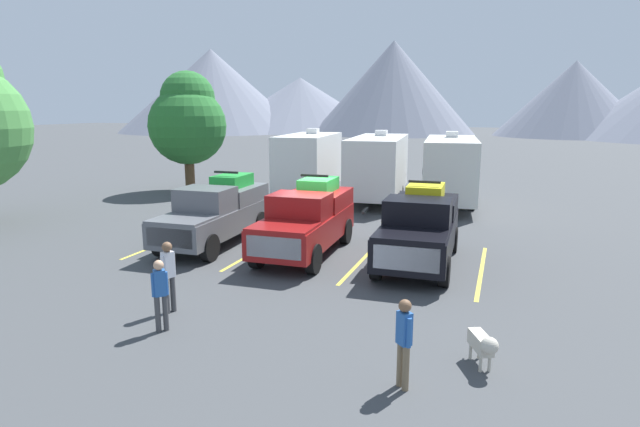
# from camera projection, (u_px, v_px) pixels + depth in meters

# --- Properties ---
(ground_plane) EXTENTS (240.00, 240.00, 0.00)m
(ground_plane) POSITION_uv_depth(u_px,v_px,m) (317.00, 248.00, 18.22)
(ground_plane) COLOR #3F4244
(pickup_truck_a) EXTENTS (2.20, 5.66, 2.55)m
(pickup_truck_a) POSITION_uv_depth(u_px,v_px,m) (217.00, 211.00, 18.74)
(pickup_truck_a) COLOR #595B60
(pickup_truck_a) RESTS_ON ground
(pickup_truck_b) EXTENTS (2.26, 5.51, 2.59)m
(pickup_truck_b) POSITION_uv_depth(u_px,v_px,m) (307.00, 219.00, 17.45)
(pickup_truck_b) COLOR maroon
(pickup_truck_b) RESTS_ON ground
(pickup_truck_c) EXTENTS (2.34, 5.50, 2.53)m
(pickup_truck_c) POSITION_uv_depth(u_px,v_px,m) (420.00, 227.00, 16.34)
(pickup_truck_c) COLOR black
(pickup_truck_c) RESTS_ON ground
(lot_stripe_a) EXTENTS (0.12, 5.50, 0.01)m
(lot_stripe_a) POSITION_uv_depth(u_px,v_px,m) (171.00, 240.00, 19.40)
(lot_stripe_a) COLOR gold
(lot_stripe_a) RESTS_ON ground
(lot_stripe_b) EXTENTS (0.12, 5.50, 0.01)m
(lot_stripe_b) POSITION_uv_depth(u_px,v_px,m) (261.00, 249.00, 18.18)
(lot_stripe_b) COLOR gold
(lot_stripe_b) RESTS_ON ground
(lot_stripe_c) EXTENTS (0.12, 5.50, 0.01)m
(lot_stripe_c) POSITION_uv_depth(u_px,v_px,m) (363.00, 259.00, 16.96)
(lot_stripe_c) COLOR gold
(lot_stripe_c) RESTS_ON ground
(lot_stripe_d) EXTENTS (0.12, 5.50, 0.01)m
(lot_stripe_d) POSITION_uv_depth(u_px,v_px,m) (481.00, 271.00, 15.74)
(lot_stripe_d) COLOR gold
(lot_stripe_d) RESTS_ON ground
(camper_trailer_a) EXTENTS (3.09, 7.44, 3.71)m
(camper_trailer_a) POSITION_uv_depth(u_px,v_px,m) (309.00, 161.00, 28.60)
(camper_trailer_a) COLOR white
(camper_trailer_a) RESTS_ON ground
(camper_trailer_b) EXTENTS (3.22, 8.46, 3.67)m
(camper_trailer_b) POSITION_uv_depth(u_px,v_px,m) (378.00, 165.00, 26.99)
(camper_trailer_b) COLOR white
(camper_trailer_b) RESTS_ON ground
(camper_trailer_c) EXTENTS (3.12, 8.24, 3.67)m
(camper_trailer_c) POSITION_uv_depth(u_px,v_px,m) (450.00, 168.00, 25.73)
(camper_trailer_c) COLOR silver
(camper_trailer_c) RESTS_ON ground
(person_a) EXTENTS (0.31, 0.31, 1.65)m
(person_a) POSITION_uv_depth(u_px,v_px,m) (404.00, 338.00, 8.98)
(person_a) COLOR #726047
(person_a) RESTS_ON ground
(person_b) EXTENTS (0.28, 0.37, 1.76)m
(person_b) POSITION_uv_depth(u_px,v_px,m) (168.00, 272.00, 12.36)
(person_b) COLOR #3F3F42
(person_b) RESTS_ON ground
(person_c) EXTENTS (0.30, 0.30, 1.63)m
(person_c) POSITION_uv_depth(u_px,v_px,m) (160.00, 291.00, 11.32)
(person_c) COLOR #3F3F42
(person_c) RESTS_ON ground
(dog) EXTENTS (0.60, 0.96, 0.75)m
(dog) POSITION_uv_depth(u_px,v_px,m) (484.00, 344.00, 9.74)
(dog) COLOR beige
(dog) RESTS_ON ground
(tree_a) EXTENTS (4.44, 4.44, 6.93)m
(tree_a) POSITION_uv_depth(u_px,v_px,m) (187.00, 119.00, 29.79)
(tree_a) COLOR brown
(tree_a) RESTS_ON ground
(mountain_ridge) EXTENTS (144.97, 47.96, 16.92)m
(mountain_ridge) POSITION_uv_depth(u_px,v_px,m) (484.00, 95.00, 90.72)
(mountain_ridge) COLOR slate
(mountain_ridge) RESTS_ON ground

